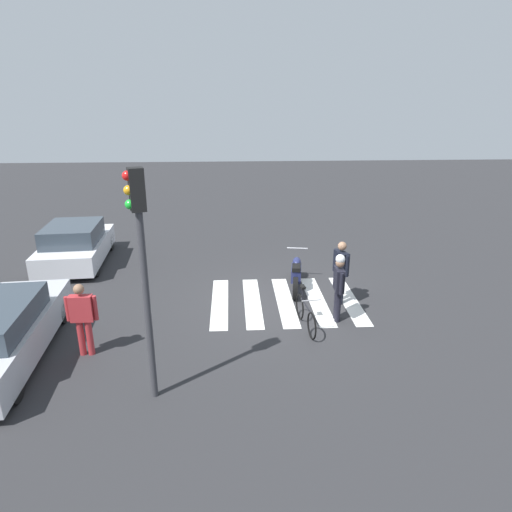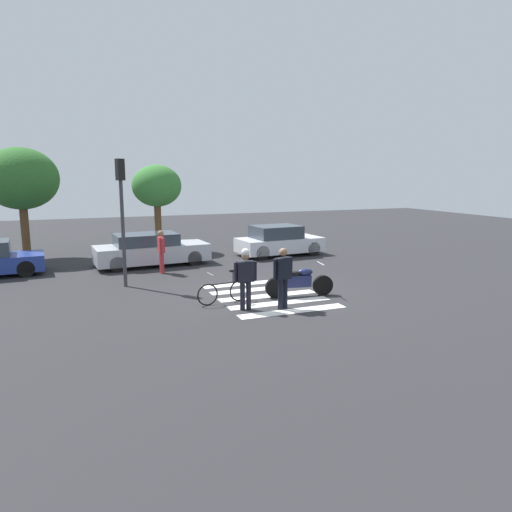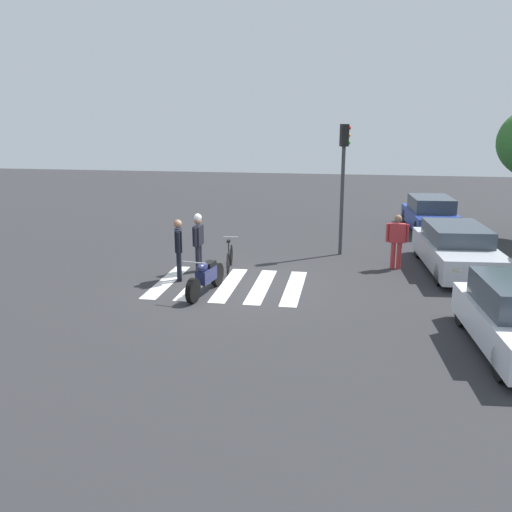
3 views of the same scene
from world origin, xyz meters
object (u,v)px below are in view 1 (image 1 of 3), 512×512
object	(u,v)px
officer_on_foot	(341,268)
traffic_light_pole	(141,252)
police_motorcycle	(296,274)
leaning_bicycle	(305,314)
pedestrian_bystander	(82,315)
officer_by_motorcycle	(339,283)
car_white_van	(76,245)

from	to	relation	value
officer_on_foot	traffic_light_pole	xyz separation A→B (m)	(-3.85, 4.43, 1.86)
traffic_light_pole	police_motorcycle	bearing A→B (deg)	-34.71
police_motorcycle	leaning_bicycle	size ratio (longest dim) A/B	1.30
police_motorcycle	officer_on_foot	size ratio (longest dim) A/B	1.24
police_motorcycle	leaning_bicycle	bearing A→B (deg)	177.13
officer_on_foot	pedestrian_bystander	xyz separation A→B (m)	(-2.30, 6.12, -0.06)
officer_by_motorcycle	traffic_light_pole	world-z (taller)	traffic_light_pole
car_white_van	traffic_light_pole	bearing A→B (deg)	-153.24
officer_on_foot	car_white_van	xyz separation A→B (m)	(3.57, 8.17, -0.34)
car_white_van	leaning_bicycle	bearing A→B (deg)	-125.15
officer_on_foot	pedestrian_bystander	world-z (taller)	officer_on_foot
leaning_bicycle	pedestrian_bystander	bearing A→B (deg)	100.59
leaning_bicycle	officer_by_motorcycle	xyz separation A→B (m)	(0.36, -0.86, 0.65)
officer_by_motorcycle	pedestrian_bystander	size ratio (longest dim) A/B	1.06
car_white_van	pedestrian_bystander	bearing A→B (deg)	-160.72
police_motorcycle	officer_by_motorcycle	bearing A→B (deg)	-160.16
officer_on_foot	police_motorcycle	bearing A→B (deg)	44.77
officer_on_foot	officer_by_motorcycle	bearing A→B (deg)	163.81
officer_on_foot	traffic_light_pole	distance (m)	6.16
police_motorcycle	car_white_van	xyz separation A→B (m)	(2.52, 7.14, 0.21)
officer_on_foot	pedestrian_bystander	size ratio (longest dim) A/B	1.05
police_motorcycle	officer_on_foot	bearing A→B (deg)	-135.23
traffic_light_pole	officer_on_foot	bearing A→B (deg)	-49.00
police_motorcycle	traffic_light_pole	bearing A→B (deg)	145.29
leaning_bicycle	car_white_van	size ratio (longest dim) A/B	0.41
police_motorcycle	traffic_light_pole	distance (m)	6.43
police_motorcycle	pedestrian_bystander	bearing A→B (deg)	123.34
leaning_bicycle	traffic_light_pole	bearing A→B (deg)	127.18
pedestrian_bystander	traffic_light_pole	world-z (taller)	traffic_light_pole
pedestrian_bystander	police_motorcycle	bearing A→B (deg)	-56.66
pedestrian_bystander	car_white_van	world-z (taller)	pedestrian_bystander
pedestrian_bystander	car_white_van	xyz separation A→B (m)	(5.87, 2.05, -0.28)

